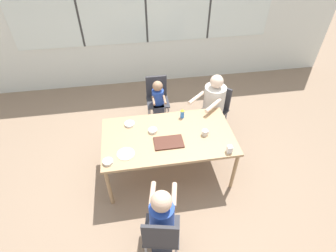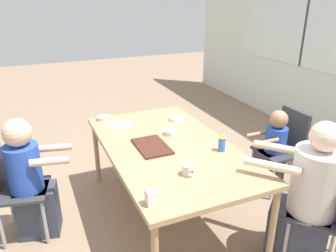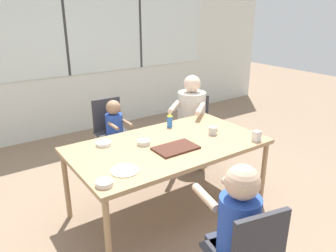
{
  "view_description": "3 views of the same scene",
  "coord_description": "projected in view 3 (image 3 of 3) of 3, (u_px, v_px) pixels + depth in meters",
  "views": [
    {
      "loc": [
        -0.43,
        -2.65,
        3.28
      ],
      "look_at": [
        0.0,
        0.0,
        0.93
      ],
      "focal_mm": 28.0,
      "sensor_mm": 36.0,
      "label": 1
    },
    {
      "loc": [
        2.36,
        -1.03,
        1.99
      ],
      "look_at": [
        0.0,
        0.0,
        0.93
      ],
      "focal_mm": 35.0,
      "sensor_mm": 36.0,
      "label": 2
    },
    {
      "loc": [
        -1.65,
        -2.37,
        1.99
      ],
      "look_at": [
        0.0,
        0.0,
        0.93
      ],
      "focal_mm": 35.0,
      "sensor_mm": 36.0,
      "label": 3
    }
  ],
  "objects": [
    {
      "name": "milk_carton_small",
      "position": [
        257.0,
        136.0,
        3.18
      ],
      "size": [
        0.07,
        0.07,
        0.1
      ],
      "color": "silver",
      "rests_on": "dining_table"
    },
    {
      "name": "coffee_mug",
      "position": [
        213.0,
        131.0,
        3.35
      ],
      "size": [
        0.09,
        0.09,
        0.08
      ],
      "color": "beige",
      "rests_on": "dining_table"
    },
    {
      "name": "bowl_white_shallow",
      "position": [
        104.0,
        183.0,
        2.4
      ],
      "size": [
        0.13,
        0.13,
        0.04
      ],
      "color": "silver",
      "rests_on": "dining_table"
    },
    {
      "name": "ground_plane",
      "position": [
        168.0,
        210.0,
        3.39
      ],
      "size": [
        16.0,
        16.0,
        0.0
      ],
      "primitive_type": "plane",
      "color": "#8C725B"
    },
    {
      "name": "wall_back_with_windows",
      "position": [
        66.0,
        45.0,
        5.02
      ],
      "size": [
        8.4,
        0.08,
        2.8
      ],
      "color": "silver",
      "rests_on": "ground_plane"
    },
    {
      "name": "plate_tortillas",
      "position": [
        125.0,
        171.0,
        2.61
      ],
      "size": [
        0.23,
        0.23,
        0.01
      ],
      "color": "beige",
      "rests_on": "dining_table"
    },
    {
      "name": "chair_for_woman_green_shirt",
      "position": [
        193.0,
        121.0,
        4.42
      ],
      "size": [
        0.56,
        0.56,
        0.87
      ],
      "rotation": [
        0.0,
        0.0,
        -4.01
      ],
      "color": "#333338",
      "rests_on": "ground_plane"
    },
    {
      "name": "person_man_blue_shirt",
      "position": [
        234.0,
        240.0,
        2.2
      ],
      "size": [
        0.37,
        0.54,
        1.08
      ],
      "rotation": [
        0.0,
        0.0,
        -0.22
      ],
      "color": "#333847",
      "rests_on": "ground_plane"
    },
    {
      "name": "sippy_cup",
      "position": [
        170.0,
        120.0,
        3.54
      ],
      "size": [
        0.06,
        0.06,
        0.15
      ],
      "color": "blue",
      "rests_on": "dining_table"
    },
    {
      "name": "dining_table",
      "position": [
        168.0,
        149.0,
        3.15
      ],
      "size": [
        1.85,
        1.04,
        0.75
      ],
      "color": "tan",
      "rests_on": "ground_plane"
    },
    {
      "name": "food_tray_dark",
      "position": [
        176.0,
        148.0,
        3.01
      ],
      "size": [
        0.4,
        0.25,
        0.02
      ],
      "color": "#472319",
      "rests_on": "dining_table"
    },
    {
      "name": "person_woman_green_shirt",
      "position": [
        191.0,
        125.0,
        4.27
      ],
      "size": [
        0.72,
        0.69,
        1.17
      ],
      "rotation": [
        0.0,
        0.0,
        -4.01
      ],
      "color": "#333847",
      "rests_on": "ground_plane"
    },
    {
      "name": "bowl_cereal",
      "position": [
        104.0,
        143.0,
        3.1
      ],
      "size": [
        0.15,
        0.15,
        0.03
      ],
      "color": "white",
      "rests_on": "dining_table"
    },
    {
      "name": "chair_for_toddler",
      "position": [
        110.0,
        126.0,
        4.25
      ],
      "size": [
        0.4,
        0.4,
        0.87
      ],
      "rotation": [
        0.0,
        0.0,
        -3.15
      ],
      "color": "#333338",
      "rests_on": "ground_plane"
    },
    {
      "name": "person_toddler",
      "position": [
        116.0,
        137.0,
        4.16
      ],
      "size": [
        0.24,
        0.41,
        0.9
      ],
      "rotation": [
        0.0,
        0.0,
        -3.15
      ],
      "color": "#333847",
      "rests_on": "ground_plane"
    },
    {
      "name": "bowl_fruit",
      "position": [
        144.0,
        142.0,
        3.11
      ],
      "size": [
        0.13,
        0.13,
        0.04
      ],
      "color": "silver",
      "rests_on": "dining_table"
    }
  ]
}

